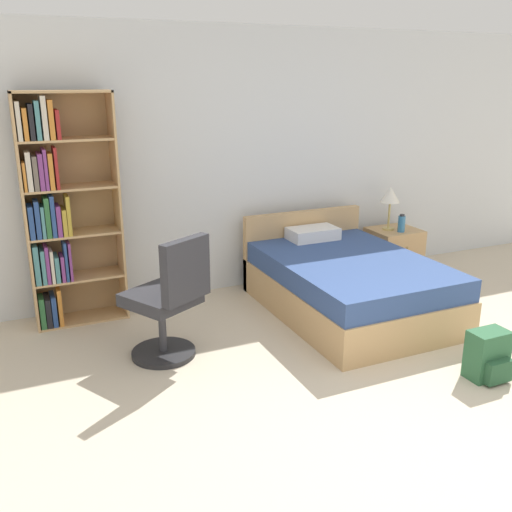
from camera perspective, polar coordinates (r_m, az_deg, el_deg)
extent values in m
plane|color=beige|center=(3.73, 20.15, -18.35)|extent=(14.00, 14.00, 0.00)
cube|color=silver|center=(5.83, -1.03, 9.38)|extent=(9.00, 0.06, 2.60)
cube|color=tan|center=(5.16, -22.13, 3.75)|extent=(0.02, 0.33, 2.02)
cube|color=tan|center=(5.24, -13.69, 4.73)|extent=(0.02, 0.33, 2.02)
cube|color=#A48256|center=(5.34, -18.09, 4.60)|extent=(0.79, 0.01, 2.02)
cube|color=tan|center=(5.49, -16.91, -5.94)|extent=(0.75, 0.31, 0.02)
cube|color=#2D6638|center=(5.35, -20.61, -5.21)|extent=(0.04, 0.19, 0.28)
cube|color=black|center=(5.38, -20.09, -5.11)|extent=(0.04, 0.24, 0.26)
cube|color=navy|center=(5.38, -19.58, -5.01)|extent=(0.04, 0.23, 0.27)
cube|color=orange|center=(5.36, -19.07, -4.68)|extent=(0.03, 0.20, 0.33)
cube|color=tan|center=(5.35, -17.29, -1.96)|extent=(0.75, 0.31, 0.02)
cube|color=teal|center=(5.24, -21.15, -0.66)|extent=(0.04, 0.25, 0.34)
cube|color=teal|center=(5.25, -20.56, -0.82)|extent=(0.03, 0.25, 0.30)
cube|color=#7A387F|center=(5.23, -20.18, -0.68)|extent=(0.03, 0.22, 0.33)
cube|color=beige|center=(5.24, -19.76, -0.84)|extent=(0.03, 0.22, 0.29)
cube|color=teal|center=(5.25, -19.32, -1.09)|extent=(0.04, 0.22, 0.23)
cube|color=#7A387F|center=(5.24, -18.82, -1.06)|extent=(0.03, 0.19, 0.23)
cube|color=navy|center=(5.23, -18.54, -0.38)|extent=(0.02, 0.21, 0.35)
cube|color=#7A387F|center=(5.23, -18.15, -0.39)|extent=(0.02, 0.20, 0.34)
cube|color=tan|center=(5.23, -17.68, 2.21)|extent=(0.75, 0.31, 0.02)
cube|color=navy|center=(5.12, -21.59, 3.22)|extent=(0.04, 0.20, 0.28)
cube|color=navy|center=(5.11, -21.04, 3.48)|extent=(0.04, 0.18, 0.32)
cube|color=teal|center=(5.12, -20.57, 3.29)|extent=(0.03, 0.20, 0.27)
cube|color=#2D6638|center=(5.12, -20.19, 3.73)|extent=(0.04, 0.21, 0.34)
cube|color=navy|center=(5.13, -19.71, 3.87)|extent=(0.03, 0.22, 0.35)
cube|color=#7A387F|center=(5.13, -19.17, 3.42)|extent=(0.04, 0.20, 0.26)
cube|color=gold|center=(5.16, -18.70, 3.36)|extent=(0.04, 0.25, 0.23)
cube|color=gold|center=(5.13, -18.31, 3.94)|extent=(0.03, 0.20, 0.34)
cube|color=tan|center=(5.14, -18.10, 6.55)|extent=(0.75, 0.31, 0.02)
cube|color=orange|center=(5.05, -22.18, 7.42)|extent=(0.02, 0.21, 0.24)
cube|color=beige|center=(5.04, -21.80, 7.90)|extent=(0.04, 0.19, 0.32)
cube|color=#665B51|center=(5.08, -21.26, 7.82)|extent=(0.04, 0.26, 0.28)
cube|color=#7A387F|center=(5.06, -20.76, 7.94)|extent=(0.04, 0.22, 0.30)
cube|color=#7A387F|center=(5.07, -20.37, 8.20)|extent=(0.03, 0.25, 0.33)
cube|color=orange|center=(5.04, -19.87, 8.02)|extent=(0.04, 0.18, 0.30)
cube|color=maroon|center=(5.06, -19.40, 8.33)|extent=(0.03, 0.20, 0.34)
cube|color=tan|center=(5.09, -18.53, 11.01)|extent=(0.75, 0.31, 0.02)
cube|color=beige|center=(5.02, -22.71, 12.37)|extent=(0.03, 0.25, 0.30)
cube|color=orange|center=(5.00, -22.12, 12.12)|extent=(0.03, 0.20, 0.25)
cube|color=black|center=(5.02, -21.60, 12.37)|extent=(0.04, 0.24, 0.28)
cube|color=teal|center=(5.00, -21.04, 12.55)|extent=(0.04, 0.19, 0.31)
cube|color=beige|center=(5.03, -20.49, 12.84)|extent=(0.04, 0.24, 0.35)
cube|color=orange|center=(5.00, -19.86, 12.70)|extent=(0.04, 0.18, 0.31)
cube|color=maroon|center=(5.05, -19.31, 12.35)|extent=(0.03, 0.26, 0.23)
cube|color=tan|center=(5.07, -18.96, 15.31)|extent=(0.79, 0.33, 0.02)
cube|color=tan|center=(5.40, 9.27, -3.93)|extent=(1.34, 1.91, 0.34)
cube|color=#334C84|center=(5.31, 9.41, -1.24)|extent=(1.31, 1.87, 0.20)
cube|color=tan|center=(6.07, 4.67, 0.89)|extent=(1.34, 0.08, 0.79)
cube|color=white|center=(5.84, 5.70, 2.25)|extent=(0.50, 0.30, 0.12)
cylinder|color=#232326|center=(4.67, -9.21, -9.52)|extent=(0.51, 0.51, 0.04)
cylinder|color=#333338|center=(4.57, -9.34, -7.07)|extent=(0.06, 0.06, 0.40)
cube|color=#2D2D33|center=(4.48, -9.50, -4.16)|extent=(0.65, 0.65, 0.10)
cube|color=#2D2D33|center=(4.19, -7.04, -1.41)|extent=(0.42, 0.28, 0.47)
cube|color=tan|center=(6.60, 13.56, 0.51)|extent=(0.52, 0.46, 0.50)
sphere|color=tan|center=(6.39, 14.94, 0.78)|extent=(0.02, 0.02, 0.02)
cylinder|color=tan|center=(6.50, 13.07, 2.68)|extent=(0.13, 0.13, 0.02)
cylinder|color=tan|center=(6.46, 13.16, 4.01)|extent=(0.02, 0.02, 0.29)
cone|color=white|center=(6.42, 13.30, 5.99)|extent=(0.21, 0.21, 0.17)
cylinder|color=teal|center=(6.41, 14.35, 3.12)|extent=(0.08, 0.08, 0.18)
cylinder|color=#2D2D33|center=(6.39, 14.41, 3.97)|extent=(0.05, 0.05, 0.02)
cube|color=#2D603D|center=(4.55, 22.10, -9.10)|extent=(0.29, 0.18, 0.37)
cube|color=#275234|center=(4.51, 23.11, -10.60)|extent=(0.22, 0.06, 0.17)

